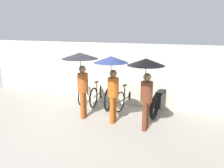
{
  "coord_description": "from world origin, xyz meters",
  "views": [
    {
      "loc": [
        3.16,
        -5.12,
        2.7
      ],
      "look_at": [
        0.59,
        1.09,
        1.0
      ],
      "focal_mm": 35.0,
      "sensor_mm": 36.0,
      "label": 1
    }
  ],
  "objects_px": {
    "pedestrian_leading": "(81,66)",
    "pedestrian_center": "(112,72)",
    "parked_bicycle_1": "(99,93)",
    "parked_bicycle_2": "(112,95)",
    "motorcycle": "(160,100)",
    "parked_bicycle_0": "(86,92)",
    "pedestrian_trailing": "(146,75)",
    "parked_bicycle_3": "(127,97)"
  },
  "relations": [
    {
      "from": "pedestrian_leading",
      "to": "pedestrian_center",
      "type": "distance_m",
      "value": 0.98
    },
    {
      "from": "parked_bicycle_1",
      "to": "pedestrian_leading",
      "type": "relative_size",
      "value": 0.84
    },
    {
      "from": "parked_bicycle_2",
      "to": "pedestrian_center",
      "type": "height_order",
      "value": "pedestrian_center"
    },
    {
      "from": "pedestrian_leading",
      "to": "pedestrian_center",
      "type": "xyz_separation_m",
      "value": [
        0.98,
        0.0,
        -0.09
      ]
    },
    {
      "from": "parked_bicycle_1",
      "to": "motorcycle",
      "type": "xyz_separation_m",
      "value": [
        2.29,
        -0.01,
        0.03
      ]
    },
    {
      "from": "parked_bicycle_0",
      "to": "parked_bicycle_2",
      "type": "bearing_deg",
      "value": -103.79
    },
    {
      "from": "parked_bicycle_2",
      "to": "pedestrian_leading",
      "type": "distance_m",
      "value": 1.98
    },
    {
      "from": "pedestrian_trailing",
      "to": "motorcycle",
      "type": "relative_size",
      "value": 0.94
    },
    {
      "from": "pedestrian_center",
      "to": "pedestrian_trailing",
      "type": "bearing_deg",
      "value": 176.84
    },
    {
      "from": "pedestrian_center",
      "to": "parked_bicycle_0",
      "type": "bearing_deg",
      "value": -39.79
    },
    {
      "from": "parked_bicycle_1",
      "to": "pedestrian_leading",
      "type": "xyz_separation_m",
      "value": [
        0.19,
        -1.52,
        1.26
      ]
    },
    {
      "from": "parked_bicycle_1",
      "to": "pedestrian_trailing",
      "type": "xyz_separation_m",
      "value": [
        2.16,
        -1.61,
        1.17
      ]
    },
    {
      "from": "parked_bicycle_2",
      "to": "pedestrian_trailing",
      "type": "bearing_deg",
      "value": -141.67
    },
    {
      "from": "parked_bicycle_0",
      "to": "pedestrian_leading",
      "type": "xyz_separation_m",
      "value": [
        0.74,
        -1.56,
        1.29
      ]
    },
    {
      "from": "parked_bicycle_3",
      "to": "motorcycle",
      "type": "distance_m",
      "value": 1.17
    },
    {
      "from": "parked_bicycle_3",
      "to": "pedestrian_center",
      "type": "xyz_separation_m",
      "value": [
        0.05,
        -1.51,
        1.18
      ]
    },
    {
      "from": "parked_bicycle_1",
      "to": "parked_bicycle_2",
      "type": "height_order",
      "value": "parked_bicycle_2"
    },
    {
      "from": "parked_bicycle_2",
      "to": "pedestrian_leading",
      "type": "xyz_separation_m",
      "value": [
        -0.37,
        -1.49,
        1.24
      ]
    },
    {
      "from": "parked_bicycle_0",
      "to": "pedestrian_center",
      "type": "height_order",
      "value": "pedestrian_center"
    },
    {
      "from": "parked_bicycle_3",
      "to": "motorcycle",
      "type": "relative_size",
      "value": 0.84
    },
    {
      "from": "pedestrian_leading",
      "to": "pedestrian_trailing",
      "type": "relative_size",
      "value": 1.03
    },
    {
      "from": "parked_bicycle_0",
      "to": "pedestrian_center",
      "type": "distance_m",
      "value": 2.61
    },
    {
      "from": "parked_bicycle_1",
      "to": "motorcycle",
      "type": "distance_m",
      "value": 2.29
    },
    {
      "from": "parked_bicycle_2",
      "to": "motorcycle",
      "type": "relative_size",
      "value": 0.88
    },
    {
      "from": "parked_bicycle_1",
      "to": "pedestrian_center",
      "type": "xyz_separation_m",
      "value": [
        1.16,
        -1.51,
        1.17
      ]
    },
    {
      "from": "pedestrian_trailing",
      "to": "parked_bicycle_2",
      "type": "bearing_deg",
      "value": -39.49
    },
    {
      "from": "parked_bicycle_0",
      "to": "parked_bicycle_3",
      "type": "xyz_separation_m",
      "value": [
        1.67,
        -0.04,
        0.02
      ]
    },
    {
      "from": "parked_bicycle_1",
      "to": "parked_bicycle_2",
      "type": "relative_size",
      "value": 0.93
    },
    {
      "from": "pedestrian_leading",
      "to": "motorcycle",
      "type": "distance_m",
      "value": 2.86
    },
    {
      "from": "parked_bicycle_0",
      "to": "pedestrian_trailing",
      "type": "bearing_deg",
      "value": -131.61
    },
    {
      "from": "parked_bicycle_2",
      "to": "motorcycle",
      "type": "distance_m",
      "value": 1.73
    },
    {
      "from": "parked_bicycle_1",
      "to": "pedestrian_leading",
      "type": "distance_m",
      "value": 1.98
    },
    {
      "from": "pedestrian_leading",
      "to": "motorcycle",
      "type": "xyz_separation_m",
      "value": [
        2.1,
        1.5,
        -1.23
      ]
    },
    {
      "from": "pedestrian_center",
      "to": "motorcycle",
      "type": "bearing_deg",
      "value": -124.49
    },
    {
      "from": "parked_bicycle_0",
      "to": "pedestrian_leading",
      "type": "distance_m",
      "value": 2.15
    },
    {
      "from": "parked_bicycle_2",
      "to": "parked_bicycle_1",
      "type": "bearing_deg",
      "value": 80.67
    },
    {
      "from": "parked_bicycle_3",
      "to": "parked_bicycle_1",
      "type": "bearing_deg",
      "value": 97.11
    },
    {
      "from": "parked_bicycle_3",
      "to": "pedestrian_trailing",
      "type": "xyz_separation_m",
      "value": [
        1.04,
        -1.61,
        1.18
      ]
    },
    {
      "from": "pedestrian_leading",
      "to": "motorcycle",
      "type": "relative_size",
      "value": 0.97
    },
    {
      "from": "parked_bicycle_1",
      "to": "motorcycle",
      "type": "bearing_deg",
      "value": -95.92
    },
    {
      "from": "parked_bicycle_2",
      "to": "pedestrian_trailing",
      "type": "distance_m",
      "value": 2.53
    },
    {
      "from": "parked_bicycle_2",
      "to": "pedestrian_trailing",
      "type": "xyz_separation_m",
      "value": [
        1.6,
        -1.58,
        1.15
      ]
    }
  ]
}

